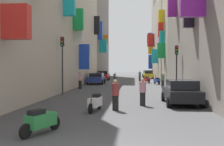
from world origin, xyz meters
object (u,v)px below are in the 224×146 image
(scooter_red, at_px, (147,80))
(pedestrian_far_away, at_px, (140,76))
(scooter_green, at_px, (41,120))
(parked_car_yellow, at_px, (148,74))
(parked_car_blue, at_px, (96,78))
(parked_car_black, at_px, (181,91))
(pedestrian_near_left, at_px, (163,80))
(traffic_light_near_corner, at_px, (62,56))
(parked_car_grey, at_px, (147,73))
(scooter_silver, at_px, (115,76))
(scooter_white, at_px, (95,102))
(parked_car_red, at_px, (103,75))
(pedestrian_mid_street, at_px, (143,92))
(traffic_light_far_corner, at_px, (177,61))
(scooter_blue, at_px, (157,81))
(pedestrian_crossing, at_px, (80,80))
(pedestrian_near_right, at_px, (115,95))

(scooter_red, distance_m, pedestrian_far_away, 3.70)
(scooter_green, distance_m, pedestrian_far_away, 32.72)
(parked_car_yellow, bearing_deg, parked_car_blue, -114.67)
(parked_car_blue, distance_m, pedestrian_far_away, 8.35)
(scooter_green, bearing_deg, parked_car_yellow, 82.41)
(parked_car_black, relative_size, pedestrian_near_left, 2.77)
(scooter_green, height_order, traffic_light_near_corner, traffic_light_near_corner)
(parked_car_yellow, xyz_separation_m, parked_car_grey, (0.09, 6.82, -0.02))
(scooter_green, xyz_separation_m, pedestrian_near_left, (6.11, 20.77, 0.33))
(scooter_silver, bearing_deg, scooter_white, -87.47)
(parked_car_red, xyz_separation_m, pedestrian_mid_street, (5.58, -29.32, 0.01))
(parked_car_black, height_order, traffic_light_far_corner, traffic_light_far_corner)
(parked_car_blue, distance_m, parked_car_black, 20.03)
(parked_car_grey, bearing_deg, scooter_blue, -89.54)
(scooter_blue, distance_m, pedestrian_crossing, 11.29)
(scooter_red, xyz_separation_m, pedestrian_crossing, (-7.14, -10.44, 0.41))
(traffic_light_near_corner, bearing_deg, pedestrian_crossing, 86.77)
(parked_car_yellow, height_order, scooter_green, parked_car_yellow)
(traffic_light_far_corner, bearing_deg, scooter_white, -119.45)
(scooter_white, distance_m, scooter_red, 24.30)
(traffic_light_near_corner, bearing_deg, scooter_green, -78.44)
(scooter_green, distance_m, traffic_light_far_corner, 16.20)
(scooter_white, relative_size, pedestrian_crossing, 1.12)
(pedestrian_near_right, bearing_deg, traffic_light_far_corner, 64.59)
(parked_car_red, bearing_deg, scooter_green, -86.87)
(scooter_green, height_order, pedestrian_crossing, pedestrian_crossing)
(pedestrian_crossing, relative_size, pedestrian_mid_street, 1.09)
(scooter_green, height_order, pedestrian_near_right, pedestrian_near_right)
(parked_car_black, bearing_deg, scooter_red, 92.83)
(scooter_blue, distance_m, pedestrian_mid_street, 19.31)
(parked_car_blue, xyz_separation_m, scooter_red, (6.58, 2.60, -0.28))
(parked_car_yellow, distance_m, scooter_white, 37.75)
(scooter_red, relative_size, pedestrian_near_right, 1.21)
(parked_car_black, bearing_deg, traffic_light_far_corner, 83.83)
(parked_car_black, height_order, pedestrian_mid_street, pedestrian_mid_street)
(parked_car_blue, xyz_separation_m, scooter_blue, (7.66, -0.12, -0.28))
(pedestrian_near_left, height_order, traffic_light_far_corner, traffic_light_far_corner)
(parked_car_red, height_order, scooter_blue, parked_car_red)
(scooter_white, height_order, traffic_light_far_corner, traffic_light_far_corner)
(scooter_green, distance_m, scooter_blue, 26.86)
(pedestrian_near_left, bearing_deg, scooter_silver, 106.85)
(scooter_red, xyz_separation_m, traffic_light_near_corner, (-7.46, -16.11, 2.65))
(parked_car_black, bearing_deg, pedestrian_near_right, -145.12)
(scooter_red, height_order, pedestrian_mid_street, pedestrian_mid_street)
(scooter_red, height_order, pedestrian_near_left, pedestrian_near_left)
(parked_car_red, height_order, parked_car_grey, parked_car_red)
(parked_car_yellow, bearing_deg, scooter_blue, -89.01)
(pedestrian_crossing, bearing_deg, parked_car_red, 89.01)
(scooter_blue, height_order, pedestrian_crossing, pedestrian_crossing)
(pedestrian_far_away, bearing_deg, pedestrian_near_right, -93.67)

